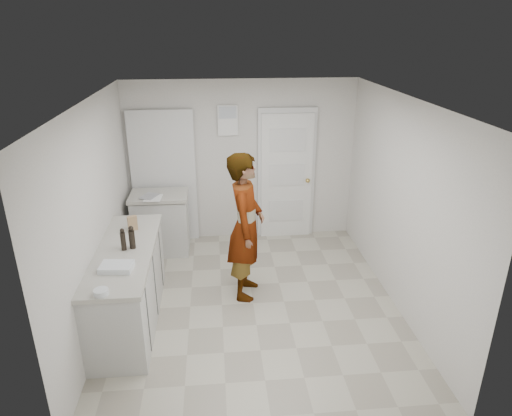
{
  "coord_description": "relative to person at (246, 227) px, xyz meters",
  "views": [
    {
      "loc": [
        -0.42,
        -4.8,
        3.24
      ],
      "look_at": [
        0.07,
        0.4,
        1.12
      ],
      "focal_mm": 32.0,
      "sensor_mm": 36.0,
      "label": 1
    }
  ],
  "objects": [
    {
      "name": "room_shell",
      "position": [
        -0.11,
        1.69,
        0.09
      ],
      "size": [
        4.0,
        4.0,
        4.0
      ],
      "color": "beige",
      "rests_on": "ground"
    },
    {
      "name": "ground",
      "position": [
        0.06,
        -0.26,
        -0.93
      ],
      "size": [
        4.0,
        4.0,
        0.0
      ],
      "primitive_type": "plane",
      "color": "gray",
      "rests_on": "ground"
    },
    {
      "name": "oil_cruet_a",
      "position": [
        -1.29,
        -0.43,
        0.12
      ],
      "size": [
        0.07,
        0.07,
        0.27
      ],
      "color": "black",
      "rests_on": "main_counter"
    },
    {
      "name": "main_counter",
      "position": [
        -1.39,
        -0.46,
        -0.51
      ],
      "size": [
        0.64,
        1.96,
        0.93
      ],
      "color": "silver",
      "rests_on": "ground"
    },
    {
      "name": "side_counter",
      "position": [
        -1.19,
        1.29,
        -0.5
      ],
      "size": [
        0.84,
        0.61,
        0.93
      ],
      "color": "silver",
      "rests_on": "ground"
    },
    {
      "name": "papers",
      "position": [
        -1.24,
        1.12,
        -0.0
      ],
      "size": [
        0.25,
        0.31,
        0.01
      ],
      "primitive_type": "cube",
      "rotation": [
        0.0,
        0.0,
        -0.07
      ],
      "color": "white",
      "rests_on": "side_counter"
    },
    {
      "name": "oil_cruet_b",
      "position": [
        -1.38,
        -0.47,
        0.11
      ],
      "size": [
        0.06,
        0.06,
        0.26
      ],
      "color": "black",
      "rests_on": "main_counter"
    },
    {
      "name": "spice_jar",
      "position": [
        -1.37,
        0.11,
        0.03
      ],
      "size": [
        0.05,
        0.05,
        0.08
      ],
      "primitive_type": "cylinder",
      "color": "tan",
      "rests_on": "main_counter"
    },
    {
      "name": "egg_bowl",
      "position": [
        -1.43,
        -1.36,
        0.02
      ],
      "size": [
        0.14,
        0.14,
        0.05
      ],
      "color": "silver",
      "rests_on": "main_counter"
    },
    {
      "name": "baking_dish",
      "position": [
        -1.38,
        -0.9,
        0.02
      ],
      "size": [
        0.34,
        0.26,
        0.06
      ],
      "rotation": [
        0.0,
        0.0,
        -0.09
      ],
      "color": "silver",
      "rests_on": "main_counter"
    },
    {
      "name": "person",
      "position": [
        0.0,
        0.0,
        0.0
      ],
      "size": [
        0.57,
        0.76,
        1.87
      ],
      "primitive_type": "imported",
      "rotation": [
        0.0,
        0.0,
        1.37
      ],
      "color": "silver",
      "rests_on": "ground"
    },
    {
      "name": "cake_mix_box",
      "position": [
        -1.36,
        0.05,
        0.08
      ],
      "size": [
        0.12,
        0.09,
        0.18
      ],
      "primitive_type": "cube",
      "rotation": [
        0.0,
        0.0,
        0.4
      ],
      "color": "#886244",
      "rests_on": "main_counter"
    }
  ]
}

